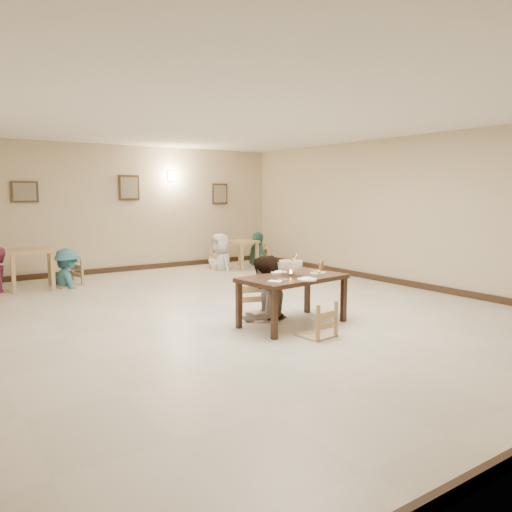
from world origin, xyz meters
TOP-DOWN VIEW (x-y plane):
  - floor at (0.00, 0.00)m, footprint 10.00×10.00m
  - ceiling at (0.00, 0.00)m, footprint 10.00×10.00m
  - wall_back at (0.00, 5.00)m, footprint 10.00×0.00m
  - wall_right at (4.00, 0.00)m, footprint 0.00×10.00m
  - baseboard_back at (0.00, 4.97)m, footprint 8.00×0.06m
  - baseboard_right at (3.97, 0.00)m, footprint 0.06×10.00m
  - picture_a at (-2.20, 4.96)m, footprint 0.55×0.04m
  - picture_b at (0.10, 4.96)m, footprint 0.50×0.04m
  - picture_c at (2.60, 4.96)m, footprint 0.45×0.04m
  - wall_sconce at (1.20, 4.96)m, footprint 0.16×0.05m
  - main_table at (0.19, -1.18)m, footprint 1.59×1.01m
  - chair_far at (0.05, -0.50)m, footprint 0.50×0.50m
  - chair_near at (0.08, -1.81)m, footprint 0.42×0.42m
  - main_diner at (0.09, -0.59)m, footprint 1.08×0.94m
  - curry_warmer at (0.19, -1.13)m, footprint 0.37×0.33m
  - rice_plate_far at (0.18, -0.87)m, footprint 0.26×0.26m
  - rice_plate_near at (0.13, -1.55)m, footprint 0.27×0.27m
  - fried_plate at (0.61, -1.23)m, footprint 0.25×0.25m
  - chili_dish at (-0.16, -1.38)m, footprint 0.11×0.11m
  - napkin_cutlery at (-0.36, -1.49)m, footprint 0.23×0.27m
  - drink_glass at (0.86, -1.03)m, footprint 0.08×0.08m
  - bg_table_left at (-2.35, 3.75)m, footprint 0.90×0.90m
  - bg_table_right at (2.55, 3.86)m, footprint 0.85×0.85m
  - bg_chair_lr at (-1.70, 3.73)m, footprint 0.47×0.47m
  - bg_chair_rl at (2.00, 3.94)m, footprint 0.43×0.43m
  - bg_chair_rr at (3.11, 3.91)m, footprint 0.49×0.49m
  - bg_diner_b at (-1.70, 3.73)m, footprint 0.80×1.11m
  - bg_diner_c at (2.00, 3.94)m, footprint 0.57×0.87m
  - bg_diner_d at (3.11, 3.91)m, footprint 0.67×1.11m

SIDE VIEW (x-z plane):
  - floor at x=0.00m, z-range 0.00..0.00m
  - baseboard_back at x=0.00m, z-range 0.00..0.12m
  - baseboard_right at x=3.97m, z-range 0.00..0.12m
  - chair_near at x=0.08m, z-range 0.00..0.89m
  - bg_chair_rl at x=2.00m, z-range 0.00..0.91m
  - bg_chair_lr at x=-1.70m, z-range 0.00..1.01m
  - bg_chair_rr at x=3.11m, z-range 0.00..1.04m
  - chair_far at x=0.05m, z-range 0.00..1.06m
  - bg_table_right at x=2.55m, z-range 0.21..0.90m
  - main_table at x=0.19m, z-range 0.27..0.98m
  - bg_table_left at x=-2.35m, z-range 0.26..1.06m
  - chili_dish at x=-0.16m, z-range 0.70..0.73m
  - rice_plate_far at x=0.18m, z-range 0.69..0.75m
  - rice_plate_near at x=0.13m, z-range 0.69..0.75m
  - napkin_cutlery at x=-0.36m, z-range 0.70..0.74m
  - fried_plate at x=0.61m, z-range 0.70..0.75m
  - bg_diner_b at x=-1.70m, z-range 0.00..1.54m
  - drink_glass at x=0.86m, z-range 0.70..0.85m
  - curry_warmer at x=0.19m, z-range 0.73..1.03m
  - bg_diner_d at x=3.11m, z-range 0.00..1.77m
  - bg_diner_c at x=2.00m, z-range 0.00..1.77m
  - main_diner at x=0.09m, z-range 0.00..1.88m
  - wall_back at x=0.00m, z-range -3.50..6.50m
  - wall_right at x=4.00m, z-range -3.50..6.50m
  - picture_c at x=2.60m, z-range 1.57..2.12m
  - picture_a at x=-2.20m, z-range 1.67..2.12m
  - picture_b at x=0.10m, z-range 1.70..2.30m
  - wall_sconce at x=1.20m, z-range 2.19..2.41m
  - ceiling at x=0.00m, z-range 3.00..3.00m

